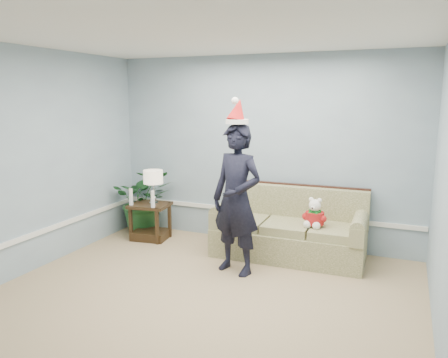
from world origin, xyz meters
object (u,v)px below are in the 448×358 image
sofa (289,232)px  side_table (151,225)px  houseplant (145,200)px  man (237,199)px  teddy_bear (315,216)px  table_lamp (153,178)px

sofa → side_table: sofa is taller
houseplant → man: bearing=-26.5°
houseplant → man: 2.19m
side_table → teddy_bear: bearing=-0.9°
side_table → teddy_bear: (2.46, -0.04, 0.41)m
sofa → table_lamp: table_lamp is taller
teddy_bear → man: bearing=-133.6°
table_lamp → teddy_bear: bearing=-1.1°
man → teddy_bear: man is taller
table_lamp → houseplant: table_lamp is taller
man → table_lamp: bearing=172.1°
table_lamp → man: (1.58, -0.68, -0.03)m
sofa → houseplant: houseplant is taller
table_lamp → man: 1.72m
side_table → man: man is taller
sofa → man: 1.09m
table_lamp → houseplant: bearing=141.1°
table_lamp → teddy_bear: (2.40, -0.05, -0.31)m
sofa → table_lamp: size_ratio=3.91×
sofa → side_table: size_ratio=3.22×
side_table → houseplant: size_ratio=0.61×
sofa → man: bearing=-120.7°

